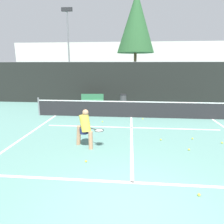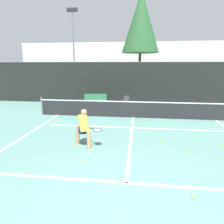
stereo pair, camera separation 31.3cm
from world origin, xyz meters
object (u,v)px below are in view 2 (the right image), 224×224
trash_bin (126,101)px  parked_car (132,91)px  player_practicing (84,127)px  courtside_bench (95,99)px

trash_bin → parked_car: 4.37m
player_practicing → trash_bin: 7.40m
courtside_bench → trash_bin: bearing=-10.4°
player_practicing → trash_bin: (1.12, 7.31, -0.31)m
trash_bin → courtside_bench: bearing=175.2°
courtside_bench → trash_bin: 2.29m
player_practicing → courtside_bench: size_ratio=0.86×
player_practicing → parked_car: bearing=115.9°
player_practicing → parked_car: player_practicing is taller
courtside_bench → parked_car: 4.91m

